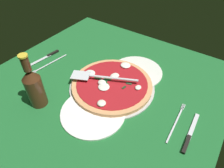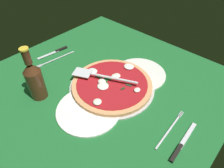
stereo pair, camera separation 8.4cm
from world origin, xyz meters
TOP-DOWN VIEW (x-y plane):
  - ground_plane at (0.00, 0.00)cm, footprint 99.69×99.69cm
  - checker_pattern at (0.00, 0.00)cm, footprint 99.69×99.69cm
  - pizza_pan at (-1.87, 4.22)cm, footprint 36.48×36.48cm
  - dinner_plate_left at (-16.77, 7.96)cm, footprint 23.87×23.87cm
  - dinner_plate_right at (13.79, 6.36)cm, footprint 24.67×24.67cm
  - pizza at (-1.89, 4.09)cm, footprint 34.29×34.29cm
  - pizza_server at (-0.45, -0.73)cm, footprint 15.38×27.25cm
  - place_setting_near at (0.69, -33.21)cm, footprint 22.43×15.59cm
  - place_setting_far at (1.89, 37.07)cm, footprint 21.25×13.71cm
  - beer_bottle at (22.02, -14.15)cm, footprint 6.52×6.52cm

SIDE VIEW (x-z plane):
  - ground_plane at x=0.00cm, z-range -0.80..0.00cm
  - checker_pattern at x=0.00cm, z-range 0.00..0.10cm
  - place_setting_near at x=0.69cm, z-range -0.25..1.15cm
  - place_setting_far at x=1.89cm, z-range -0.25..1.15cm
  - pizza_pan at x=-1.87cm, z-range 0.10..1.09cm
  - dinner_plate_left at x=-16.77cm, z-range 0.10..1.10cm
  - dinner_plate_right at x=13.79cm, z-range 0.10..1.10cm
  - pizza at x=-1.89cm, z-range 0.46..3.64cm
  - pizza_server at x=-0.45cm, z-range 4.13..5.13cm
  - beer_bottle at x=22.02cm, z-range -2.25..20.88cm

